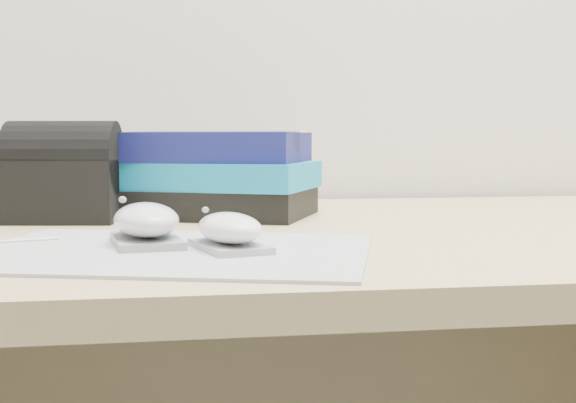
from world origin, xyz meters
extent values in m
cube|color=tan|center=(0.00, 1.58, 0.71)|extent=(1.60, 0.80, 0.03)
cube|color=gray|center=(-0.18, 1.38, 0.73)|extent=(0.43, 0.38, 0.00)
cube|color=gray|center=(-0.20, 1.42, 0.74)|extent=(0.07, 0.12, 0.01)
ellipsoid|color=silver|center=(-0.20, 1.42, 0.76)|extent=(0.08, 0.12, 0.03)
ellipsoid|color=gray|center=(-0.22, 1.42, 0.78)|extent=(0.01, 0.01, 0.01)
cube|color=#9D9C9F|center=(-0.12, 1.37, 0.74)|extent=(0.07, 0.11, 0.01)
ellipsoid|color=white|center=(-0.12, 1.37, 0.75)|extent=(0.07, 0.10, 0.03)
ellipsoid|color=gray|center=(-0.15, 1.37, 0.77)|extent=(0.01, 0.01, 0.01)
cube|color=black|center=(-0.10, 1.72, 0.75)|extent=(0.28, 0.26, 0.04)
cube|color=#1081B4|center=(-0.10, 1.71, 0.79)|extent=(0.28, 0.26, 0.04)
cube|color=navy|center=(-0.11, 1.72, 0.82)|extent=(0.27, 0.24, 0.04)
cube|color=white|center=(-0.11, 1.70, 0.84)|extent=(0.22, 0.12, 0.00)
cube|color=black|center=(-0.30, 1.68, 0.77)|extent=(0.15, 0.11, 0.08)
cylinder|color=black|center=(-0.30, 1.68, 0.81)|extent=(0.15, 0.11, 0.09)
camera|label=1|loc=(-0.19, 0.65, 0.84)|focal=50.00mm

